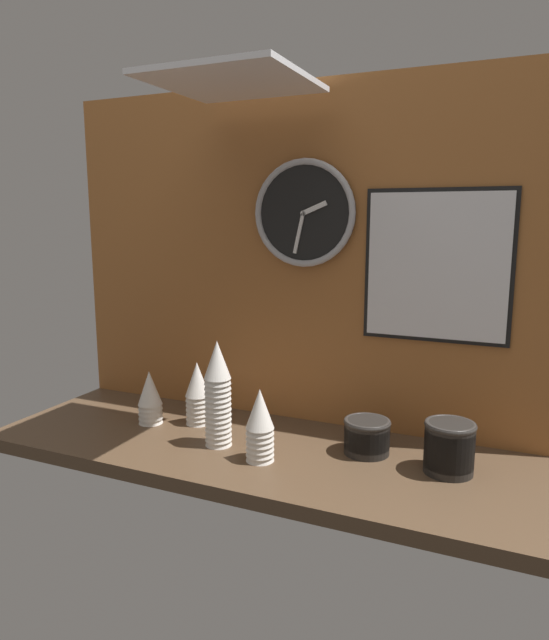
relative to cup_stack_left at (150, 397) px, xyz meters
The scene contains 11 objects.
ground_plane 0.41m from the cup_stack_left, ahead, with size 1.60×0.56×0.04m, color #4C3826.
wall_tiled_back 0.64m from the cup_stack_left, 31.71° to the left, with size 1.60×0.03×1.05m.
cup_stack_left is the anchor object (origin of this frame).
cup_stack_center_left 0.15m from the cup_stack_left, 21.99° to the left, with size 0.08×0.08×0.20m.
cup_stack_center_right 0.46m from the cup_stack_left, 14.65° to the right, with size 0.08×0.08×0.20m.
cup_stack_center 0.30m from the cup_stack_left, 13.31° to the right, with size 0.08×0.08×0.31m.
bowl_stack_far_right 0.92m from the cup_stack_left, ahead, with size 0.13×0.13×0.14m.
bowl_stack_right 0.70m from the cup_stack_left, ahead, with size 0.13×0.13×0.10m.
wall_clock 0.75m from the cup_stack_left, 26.00° to the left, with size 0.32×0.03×0.32m.
menu_board 0.96m from the cup_stack_left, 14.91° to the left, with size 0.41×0.01×0.43m.
ceiling_light_panel 0.97m from the cup_stack_left, ahead, with size 0.40×0.40×0.02m.
Camera 1 is at (0.67, -1.40, 0.65)m, focal length 32.00 mm.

